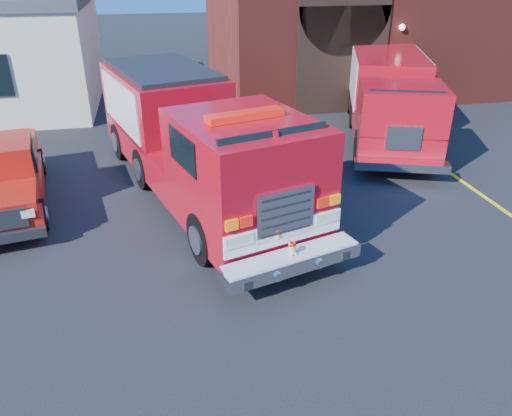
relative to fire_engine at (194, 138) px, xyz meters
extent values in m
plane|color=black|center=(0.82, -2.51, -1.52)|extent=(100.00, 100.00, 0.00)
cube|color=yellow|center=(7.32, -1.51, -1.51)|extent=(0.12, 3.00, 0.01)
cube|color=yellow|center=(7.32, 1.49, -1.51)|extent=(0.12, 3.00, 0.01)
cube|color=yellow|center=(7.32, 4.49, -1.51)|extent=(0.12, 3.00, 0.01)
cube|color=black|center=(6.32, 6.47, 0.48)|extent=(3.60, 0.12, 4.00)
cylinder|color=black|center=(6.32, 6.47, 2.48)|extent=(3.60, 0.12, 3.60)
cylinder|color=black|center=(-0.18, -3.35, -0.97)|extent=(0.63, 1.14, 1.09)
cylinder|color=black|center=(1.92, -2.76, -0.97)|extent=(0.63, 1.14, 1.09)
cube|color=#B20C19|center=(0.00, 0.00, -0.67)|extent=(4.83, 9.26, 0.89)
cube|color=#B20C19|center=(-0.62, 2.19, 0.47)|extent=(3.58, 4.88, 1.59)
cube|color=#B20C19|center=(0.79, -2.77, 0.52)|extent=(3.25, 3.73, 1.49)
cube|color=black|center=(1.13, -3.96, 0.91)|extent=(2.12, 0.67, 0.93)
cube|color=red|center=(0.79, -2.77, 1.34)|extent=(1.62, 0.76, 0.14)
cube|color=white|center=(1.23, -4.31, -0.47)|extent=(2.40, 0.74, 0.44)
cube|color=silver|center=(1.23, -4.32, -0.08)|extent=(1.16, 0.38, 0.93)
cube|color=silver|center=(1.31, -4.58, -0.94)|extent=(2.82, 1.29, 0.28)
cube|color=#B7B7BF|center=(-1.83, 1.85, 0.47)|extent=(1.02, 3.44, 1.29)
cube|color=#B7B7BF|center=(0.58, 2.53, 0.47)|extent=(1.02, 3.44, 1.29)
sphere|color=beige|center=(1.31, -4.58, -0.72)|extent=(0.19, 0.19, 0.15)
sphere|color=beige|center=(1.31, -4.59, -0.61)|extent=(0.15, 0.15, 0.12)
sphere|color=beige|center=(1.26, -4.59, -0.56)|extent=(0.06, 0.06, 0.05)
sphere|color=beige|center=(1.35, -4.56, -0.56)|extent=(0.06, 0.06, 0.05)
ellipsoid|color=red|center=(1.31, -4.58, -0.57)|extent=(0.16, 0.16, 0.07)
cylinder|color=red|center=(1.31, -4.59, -0.59)|extent=(0.18, 0.18, 0.01)
cylinder|color=black|center=(-3.68, -1.28, -1.14)|extent=(0.39, 0.79, 0.76)
cube|color=#AB170E|center=(-4.80, 0.30, -1.00)|extent=(2.75, 5.44, 0.43)
cube|color=#AB170E|center=(-5.05, 1.79, -0.62)|extent=(2.05, 2.25, 0.52)
cylinder|color=black|center=(5.02, 1.13, -1.00)|extent=(0.65, 1.08, 1.03)
cylinder|color=black|center=(6.97, 0.44, -1.00)|extent=(0.65, 1.08, 1.03)
cube|color=#B20C19|center=(6.87, 3.27, -0.72)|extent=(4.70, 7.86, 0.84)
cube|color=#B20C19|center=(7.33, 4.59, 0.36)|extent=(3.77, 5.21, 1.41)
cube|color=#B20C19|center=(6.00, 0.79, 0.27)|extent=(2.96, 2.90, 1.22)
cube|color=#B7B7BF|center=(6.22, 4.99, 0.27)|extent=(1.34, 3.73, 1.60)
cube|color=#B7B7BF|center=(8.45, 4.20, 0.27)|extent=(1.34, 3.73, 1.60)
cube|color=silver|center=(5.54, -0.50, -1.00)|extent=(2.53, 1.24, 0.23)
camera|label=1|loc=(-0.94, -12.06, 4.11)|focal=35.00mm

